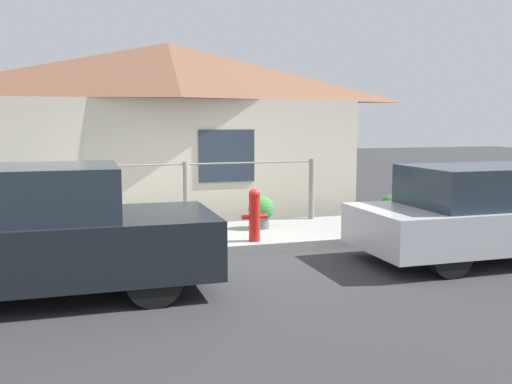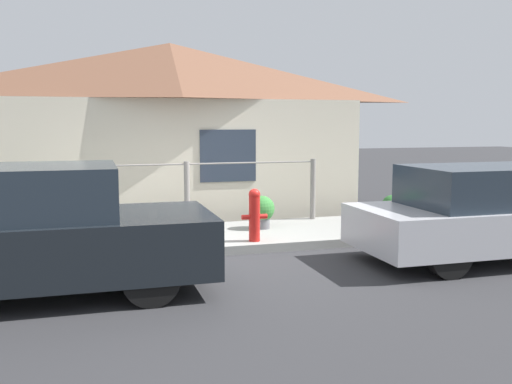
# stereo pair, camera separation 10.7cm
# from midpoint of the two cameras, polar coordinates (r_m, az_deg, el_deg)

# --- Properties ---
(ground_plane) EXTENTS (60.00, 60.00, 0.00)m
(ground_plane) POSITION_cam_midpoint_polar(r_m,az_deg,el_deg) (8.45, -4.97, -6.51)
(ground_plane) COLOR #2D2D30
(sidewalk) EXTENTS (24.00, 2.05, 0.14)m
(sidewalk) POSITION_cam_midpoint_polar(r_m,az_deg,el_deg) (9.41, -6.32, -4.68)
(sidewalk) COLOR gray
(sidewalk) RESTS_ON ground_plane
(house) EXTENTS (7.81, 2.23, 3.55)m
(house) POSITION_cam_midpoint_polar(r_m,az_deg,el_deg) (11.79, -8.94, 10.98)
(house) COLOR beige
(house) RESTS_ON ground_plane
(fence) EXTENTS (4.90, 0.10, 1.14)m
(fence) POSITION_cam_midpoint_polar(r_m,az_deg,el_deg) (10.15, -7.32, 0.17)
(fence) COLOR gray
(fence) RESTS_ON sidewalk
(car_left) EXTENTS (4.14, 1.70, 1.49)m
(car_left) POSITION_cam_midpoint_polar(r_m,az_deg,el_deg) (6.88, -22.48, -3.88)
(car_left) COLOR black
(car_left) RESTS_ON ground_plane
(car_right) EXTENTS (4.19, 1.67, 1.35)m
(car_right) POSITION_cam_midpoint_polar(r_m,az_deg,el_deg) (8.89, 22.47, -1.93)
(car_right) COLOR #B7B7BC
(car_right) RESTS_ON ground_plane
(fire_hydrant) EXTENTS (0.40, 0.18, 0.82)m
(fire_hydrant) POSITION_cam_midpoint_polar(r_m,az_deg,el_deg) (8.78, -0.51, -2.19)
(fire_hydrant) COLOR red
(fire_hydrant) RESTS_ON sidewalk
(potted_plant_near_hydrant) EXTENTS (0.44, 0.44, 0.57)m
(potted_plant_near_hydrant) POSITION_cam_midpoint_polar(r_m,az_deg,el_deg) (9.84, 0.20, -1.86)
(potted_plant_near_hydrant) COLOR slate
(potted_plant_near_hydrant) RESTS_ON sidewalk
(potted_plant_by_fence) EXTENTS (0.58, 0.58, 0.72)m
(potted_plant_by_fence) POSITION_cam_midpoint_polar(r_m,az_deg,el_deg) (9.63, -22.45, -2.06)
(potted_plant_by_fence) COLOR #9E5638
(potted_plant_by_fence) RESTS_ON sidewalk
(potted_plant_corner) EXTENTS (0.39, 0.39, 0.51)m
(potted_plant_corner) POSITION_cam_midpoint_polar(r_m,az_deg,el_deg) (10.75, 13.06, -1.56)
(potted_plant_corner) COLOR brown
(potted_plant_corner) RESTS_ON sidewalk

